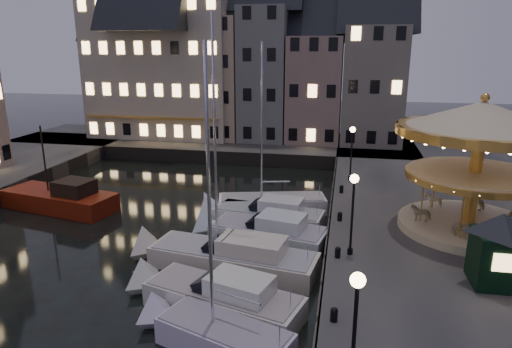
% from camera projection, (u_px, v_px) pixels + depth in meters
% --- Properties ---
extents(ground, '(160.00, 160.00, 0.00)m').
position_uv_depth(ground, '(207.00, 273.00, 23.66)').
color(ground, black).
rests_on(ground, ground).
extents(quay_east, '(16.00, 56.00, 1.30)m').
position_uv_depth(quay_east, '(468.00, 237.00, 26.53)').
color(quay_east, '#474442').
rests_on(quay_east, ground).
extents(quay_north, '(44.00, 12.00, 1.30)m').
position_uv_depth(quay_north, '(212.00, 144.00, 51.41)').
color(quay_north, '#474442').
rests_on(quay_north, ground).
extents(quaywall_e, '(0.15, 44.00, 1.30)m').
position_uv_depth(quaywall_e, '(329.00, 227.00, 28.03)').
color(quaywall_e, '#47423A').
rests_on(quaywall_e, ground).
extents(quaywall_n, '(48.00, 0.15, 1.30)m').
position_uv_depth(quaywall_n, '(214.00, 157.00, 45.38)').
color(quaywall_n, '#47423A').
rests_on(quaywall_n, ground).
extents(streetlamp_a, '(0.44, 0.44, 4.17)m').
position_uv_depth(streetlamp_a, '(355.00, 320.00, 12.73)').
color(streetlamp_a, black).
rests_on(streetlamp_a, quay_east).
extents(streetlamp_b, '(0.44, 0.44, 4.17)m').
position_uv_depth(streetlamp_b, '(353.00, 203.00, 22.17)').
color(streetlamp_b, black).
rests_on(streetlamp_b, quay_east).
extents(streetlamp_c, '(0.44, 0.44, 4.17)m').
position_uv_depth(streetlamp_c, '(352.00, 145.00, 34.91)').
color(streetlamp_c, black).
rests_on(streetlamp_c, quay_east).
extents(bollard_a, '(0.30, 0.30, 0.57)m').
position_uv_depth(bollard_a, '(334.00, 314.00, 17.27)').
color(bollard_a, black).
rests_on(bollard_a, quay_east).
extents(bollard_b, '(0.30, 0.30, 0.57)m').
position_uv_depth(bollard_b, '(338.00, 252.00, 22.46)').
color(bollard_b, black).
rests_on(bollard_b, quay_east).
extents(bollard_c, '(0.30, 0.30, 0.57)m').
position_uv_depth(bollard_c, '(340.00, 216.00, 27.18)').
color(bollard_c, black).
rests_on(bollard_c, quay_east).
extents(bollard_d, '(0.30, 0.30, 0.57)m').
position_uv_depth(bollard_d, '(341.00, 189.00, 32.38)').
color(bollard_d, black).
rests_on(bollard_d, quay_east).
extents(townhouse_na, '(5.50, 8.00, 12.80)m').
position_uv_depth(townhouse_na, '(121.00, 77.00, 53.52)').
color(townhouse_na, gray).
rests_on(townhouse_na, quay_north).
extents(townhouse_nb, '(6.16, 8.00, 13.80)m').
position_uv_depth(townhouse_nb, '(165.00, 74.00, 52.36)').
color(townhouse_nb, gray).
rests_on(townhouse_nb, quay_north).
extents(townhouse_nc, '(6.82, 8.00, 14.80)m').
position_uv_depth(townhouse_nc, '(215.00, 70.00, 51.09)').
color(townhouse_nc, tan).
rests_on(townhouse_nc, quay_north).
extents(townhouse_nd, '(5.50, 8.00, 15.80)m').
position_uv_depth(townhouse_nd, '(266.00, 66.00, 49.88)').
color(townhouse_nd, slate).
rests_on(townhouse_nd, quay_north).
extents(townhouse_ne, '(6.16, 8.00, 12.80)m').
position_uv_depth(townhouse_ne, '(315.00, 80.00, 49.27)').
color(townhouse_ne, gray).
rests_on(townhouse_ne, quay_north).
extents(townhouse_nf, '(6.82, 8.00, 13.80)m').
position_uv_depth(townhouse_nf, '(373.00, 76.00, 48.00)').
color(townhouse_nf, gray).
rests_on(townhouse_nf, quay_north).
extents(hotel_corner, '(17.60, 9.00, 16.80)m').
position_uv_depth(hotel_corner, '(165.00, 60.00, 51.94)').
color(hotel_corner, beige).
rests_on(hotel_corner, quay_north).
extents(motorboat_a, '(6.35, 3.90, 10.56)m').
position_uv_depth(motorboat_a, '(212.00, 334.00, 17.78)').
color(motorboat_a, silver).
rests_on(motorboat_a, ground).
extents(motorboat_b, '(8.17, 4.40, 2.15)m').
position_uv_depth(motorboat_b, '(215.00, 297.00, 20.19)').
color(motorboat_b, silver).
rests_on(motorboat_b, ground).
extents(motorboat_c, '(9.95, 3.93, 13.16)m').
position_uv_depth(motorboat_c, '(226.00, 257.00, 24.00)').
color(motorboat_c, beige).
rests_on(motorboat_c, ground).
extents(motorboat_d, '(7.97, 4.07, 2.15)m').
position_uv_depth(motorboat_d, '(262.00, 233.00, 27.15)').
color(motorboat_d, silver).
rests_on(motorboat_d, ground).
extents(motorboat_e, '(8.14, 3.33, 2.15)m').
position_uv_depth(motorboat_e, '(263.00, 216.00, 29.87)').
color(motorboat_e, silver).
rests_on(motorboat_e, ground).
extents(motorboat_f, '(8.57, 4.09, 11.37)m').
position_uv_depth(motorboat_f, '(264.00, 205.00, 32.28)').
color(motorboat_f, white).
rests_on(motorboat_f, ground).
extents(red_fishing_boat, '(8.80, 4.50, 6.22)m').
position_uv_depth(red_fishing_boat, '(62.00, 200.00, 32.74)').
color(red_fishing_boat, maroon).
rests_on(red_fishing_boat, ground).
extents(carousel, '(8.81, 8.81, 7.71)m').
position_uv_depth(carousel, '(479.00, 142.00, 24.55)').
color(carousel, beige).
rests_on(carousel, quay_east).
extents(ticket_kiosk, '(3.19, 3.19, 3.74)m').
position_uv_depth(ticket_kiosk, '(501.00, 237.00, 19.46)').
color(ticket_kiosk, black).
rests_on(ticket_kiosk, quay_east).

